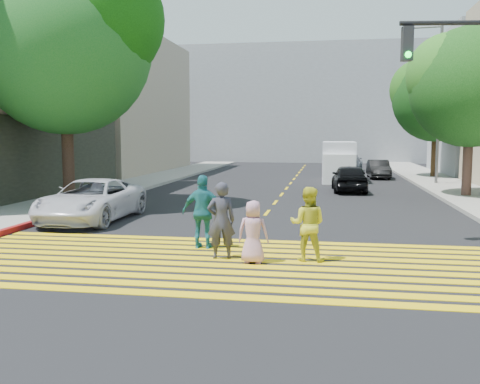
% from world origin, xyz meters
% --- Properties ---
extents(ground, '(120.00, 120.00, 0.00)m').
position_xyz_m(ground, '(0.00, 0.00, 0.00)').
color(ground, black).
extents(sidewalk_left, '(3.00, 40.00, 0.15)m').
position_xyz_m(sidewalk_left, '(-8.50, 22.00, 0.07)').
color(sidewalk_left, gray).
rests_on(sidewalk_left, ground).
extents(sidewalk_right, '(3.00, 60.00, 0.15)m').
position_xyz_m(sidewalk_right, '(8.50, 15.00, 0.07)').
color(sidewalk_right, gray).
rests_on(sidewalk_right, ground).
extents(curb_red, '(0.20, 8.00, 0.16)m').
position_xyz_m(curb_red, '(-6.90, 6.00, 0.08)').
color(curb_red, maroon).
rests_on(curb_red, ground).
extents(crosswalk, '(13.40, 5.30, 0.01)m').
position_xyz_m(crosswalk, '(0.00, 1.28, 0.01)').
color(crosswalk, yellow).
rests_on(crosswalk, ground).
extents(lane_line, '(0.12, 34.40, 0.01)m').
position_xyz_m(lane_line, '(0.00, 22.50, 0.01)').
color(lane_line, yellow).
rests_on(lane_line, ground).
extents(building_left_tan, '(12.00, 16.00, 10.00)m').
position_xyz_m(building_left_tan, '(-16.00, 28.00, 5.00)').
color(building_left_tan, tan).
rests_on(building_left_tan, ground).
extents(backdrop_block, '(30.00, 8.00, 12.00)m').
position_xyz_m(backdrop_block, '(0.00, 48.00, 6.00)').
color(backdrop_block, gray).
rests_on(backdrop_block, ground).
extents(tree_left, '(8.25, 7.83, 9.73)m').
position_xyz_m(tree_left, '(-7.86, 9.52, 6.56)').
color(tree_left, black).
rests_on(tree_left, ground).
extents(tree_right_near, '(6.50, 6.17, 7.66)m').
position_xyz_m(tree_right_near, '(8.32, 14.85, 5.18)').
color(tree_right_near, '#452820').
rests_on(tree_right_near, ground).
extents(tree_right_far, '(7.47, 7.24, 8.06)m').
position_xyz_m(tree_right_far, '(8.96, 25.89, 5.44)').
color(tree_right_far, '#433116').
rests_on(tree_right_far, ground).
extents(pedestrian_man, '(0.74, 0.60, 1.77)m').
position_xyz_m(pedestrian_man, '(-0.21, 1.65, 0.89)').
color(pedestrian_man, '#31313E').
rests_on(pedestrian_man, ground).
extents(pedestrian_woman, '(0.87, 0.71, 1.68)m').
position_xyz_m(pedestrian_woman, '(1.75, 1.76, 0.84)').
color(pedestrian_woman, gold).
rests_on(pedestrian_woman, ground).
extents(pedestrian_child, '(0.70, 0.47, 1.40)m').
position_xyz_m(pedestrian_child, '(0.57, 1.33, 0.70)').
color(pedestrian_child, '#BB86A0').
rests_on(pedestrian_child, ground).
extents(pedestrian_extra, '(1.09, 0.47, 1.84)m').
position_xyz_m(pedestrian_extra, '(-0.87, 2.66, 0.92)').
color(pedestrian_extra, '#206F7C').
rests_on(pedestrian_extra, ground).
extents(white_sedan, '(2.28, 4.93, 1.37)m').
position_xyz_m(white_sedan, '(-5.50, 6.24, 0.68)').
color(white_sedan, silver).
rests_on(white_sedan, ground).
extents(dark_car_near, '(1.79, 4.09, 1.37)m').
position_xyz_m(dark_car_near, '(3.20, 16.89, 0.69)').
color(dark_car_near, black).
rests_on(dark_car_near, ground).
extents(silver_car, '(2.51, 5.08, 1.42)m').
position_xyz_m(silver_car, '(3.66, 31.82, 0.71)').
color(silver_car, gray).
rests_on(silver_car, ground).
extents(dark_car_parked, '(1.36, 3.66, 1.19)m').
position_xyz_m(dark_car_parked, '(5.37, 25.50, 0.60)').
color(dark_car_parked, black).
rests_on(dark_car_parked, ground).
extents(white_van, '(1.93, 5.08, 2.39)m').
position_xyz_m(white_van, '(2.78, 22.81, 1.14)').
color(white_van, silver).
rests_on(white_van, ground).
extents(street_lamp, '(2.00, 0.39, 8.84)m').
position_xyz_m(street_lamp, '(7.91, 20.86, 5.08)').
color(street_lamp, '#5E5E5E').
rests_on(street_lamp, ground).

